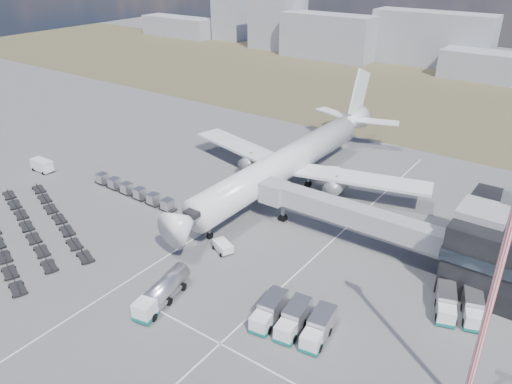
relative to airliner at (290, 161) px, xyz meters
The scene contains 15 objects.
ground 32.81m from the airliner, 90.00° to the right, with size 420.00×420.00×0.00m, color #565659.
grass_strip 77.80m from the airliner, 90.00° to the left, with size 420.00×90.00×0.01m, color brown.
lane_markings 31.41m from the airliner, 71.60° to the right, with size 47.12×110.00×0.01m.
jet_bridge 19.89m from the airliner, 36.93° to the right, with size 30.30×3.80×7.05m.
airliner is the anchor object (origin of this frame).
skyline 117.35m from the airliner, 91.93° to the left, with size 315.17×25.23×25.59m.
fuel_tanker 39.32m from the airliner, 82.44° to the right, with size 4.25×10.09×3.17m.
pushback_tug 25.76m from the airliner, 80.92° to the right, with size 3.42×1.92×1.53m, color white.
utility_van 50.50m from the airliner, 152.27° to the right, with size 4.79×2.17×2.52m, color white.
catering_truck 9.23m from the airliner, 37.58° to the left, with size 4.51×6.16×2.62m.
service_trucks_near 39.79m from the airliner, 57.11° to the right, with size 9.54×7.72×2.65m.
service_trucks_far 41.69m from the airliner, 27.30° to the right, with size 7.10×7.77×2.58m.
uld_row 29.48m from the airliner, 135.71° to the right, with size 20.89×2.39×1.89m.
baggage_dollies 49.38m from the airliner, 123.82° to the right, with size 37.91×26.86×0.83m.
floodlight_mast 53.69m from the airliner, 38.92° to the right, with size 2.26×1.86×24.15m.
Camera 1 is at (44.98, -41.24, 41.52)m, focal length 35.00 mm.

